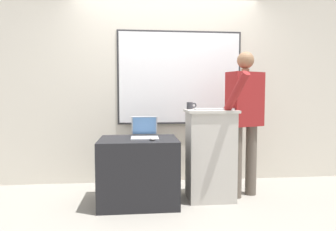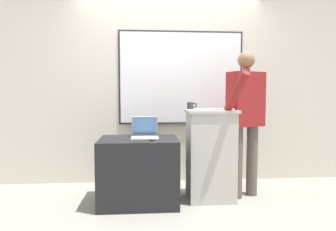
# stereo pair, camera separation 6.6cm
# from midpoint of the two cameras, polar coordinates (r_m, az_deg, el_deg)

# --- Properties ---
(ground_plane) EXTENTS (30.00, 30.00, 0.00)m
(ground_plane) POSITION_cam_midpoint_polar(r_m,az_deg,el_deg) (3.19, 2.42, -18.12)
(ground_plane) COLOR gray
(back_wall) EXTENTS (6.40, 0.17, 2.79)m
(back_wall) POSITION_cam_midpoint_polar(r_m,az_deg,el_deg) (4.18, 0.57, 6.65)
(back_wall) COLOR beige
(back_wall) RESTS_ON ground_plane
(lectern_podium) EXTENTS (0.56, 0.45, 1.03)m
(lectern_podium) POSITION_cam_midpoint_polar(r_m,az_deg,el_deg) (3.49, 8.65, -7.37)
(lectern_podium) COLOR #BCB7AD
(lectern_podium) RESTS_ON ground_plane
(side_desk) EXTENTS (0.85, 0.65, 0.72)m
(side_desk) POSITION_cam_midpoint_polar(r_m,az_deg,el_deg) (3.39, -5.04, -10.43)
(side_desk) COLOR black
(side_desk) RESTS_ON ground_plane
(person_presenter) EXTENTS (0.59, 0.66, 1.70)m
(person_presenter) POSITION_cam_midpoint_polar(r_m,az_deg,el_deg) (3.60, 15.07, 0.32)
(person_presenter) COLOR brown
(person_presenter) RESTS_ON ground_plane
(laptop) EXTENTS (0.30, 0.32, 0.24)m
(laptop) POSITION_cam_midpoint_polar(r_m,az_deg,el_deg) (3.38, -3.89, -3.06)
(laptop) COLOR #B7BABF
(laptop) RESTS_ON side_desk
(wireless_keyboard) EXTENTS (0.43, 0.13, 0.02)m
(wireless_keyboard) POSITION_cam_midpoint_polar(r_m,az_deg,el_deg) (3.38, 9.36, 1.19)
(wireless_keyboard) COLOR silver
(wireless_keyboard) RESTS_ON lectern_podium
(computer_mouse_by_laptop) EXTENTS (0.06, 0.10, 0.03)m
(computer_mouse_by_laptop) POSITION_cam_midpoint_polar(r_m,az_deg,el_deg) (3.17, -2.41, -4.44)
(computer_mouse_by_laptop) COLOR silver
(computer_mouse_by_laptop) RESTS_ON side_desk
(coffee_mug) EXTENTS (0.12, 0.07, 0.08)m
(coffee_mug) POSITION_cam_midpoint_polar(r_m,az_deg,el_deg) (3.54, 4.87, 1.88)
(coffee_mug) COLOR #333338
(coffee_mug) RESTS_ON lectern_podium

